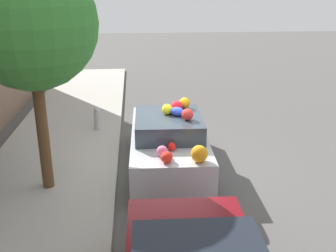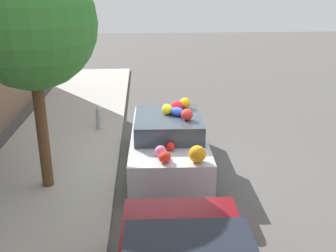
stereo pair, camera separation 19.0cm
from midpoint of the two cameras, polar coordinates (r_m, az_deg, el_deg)
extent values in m
plane|color=#565451|center=(9.78, -0.27, -6.17)|extent=(60.00, 60.00, 0.00)
cube|color=#B2ADA3|center=(9.98, -16.03, -6.06)|extent=(24.00, 3.20, 0.12)
cylinder|color=brown|center=(8.62, -17.17, -0.60)|extent=(0.24, 0.24, 2.56)
sphere|color=#388433|center=(8.17, -18.74, 13.96)|extent=(2.59, 2.59, 2.59)
cylinder|color=#B2B2B7|center=(12.18, -9.49, 0.88)|extent=(0.20, 0.20, 0.55)
sphere|color=#B2B2B7|center=(12.08, -9.58, 2.38)|extent=(0.18, 0.18, 0.18)
cube|color=#B7BABF|center=(9.53, 0.57, -2.62)|extent=(4.08, 1.86, 0.66)
cube|color=#333D47|center=(9.18, 0.63, 0.17)|extent=(1.86, 1.58, 0.44)
cylinder|color=black|center=(10.80, -3.96, -1.79)|extent=(0.64, 0.20, 0.64)
cylinder|color=black|center=(10.87, 4.46, -1.68)|extent=(0.64, 0.20, 0.64)
cylinder|color=black|center=(8.53, -4.44, -7.93)|extent=(0.64, 0.20, 0.64)
cylinder|color=black|center=(8.61, 6.30, -7.72)|extent=(0.64, 0.20, 0.64)
sphere|color=orange|center=(7.75, 4.99, -4.07)|extent=(0.40, 0.40, 0.34)
sphere|color=#F99D10|center=(10.17, -3.46, 1.36)|extent=(0.25, 0.25, 0.19)
ellipsoid|color=red|center=(7.73, 0.23, -4.55)|extent=(0.35, 0.34, 0.22)
sphere|color=yellow|center=(9.19, 0.46, 2.44)|extent=(0.28, 0.28, 0.25)
ellipsoid|color=blue|center=(9.09, 1.92, 2.10)|extent=(0.40, 0.42, 0.20)
sphere|color=pink|center=(7.97, -0.40, -3.70)|extent=(0.31, 0.31, 0.24)
ellipsoid|color=pink|center=(9.36, 0.98, 2.44)|extent=(0.23, 0.22, 0.15)
sphere|color=red|center=(10.80, -1.02, 2.45)|extent=(0.23, 0.23, 0.17)
sphere|color=orange|center=(9.66, 3.05, 3.34)|extent=(0.36, 0.36, 0.27)
sphere|color=red|center=(9.30, 1.88, 2.79)|extent=(0.37, 0.37, 0.29)
sphere|color=pink|center=(10.35, -0.05, 1.99)|extent=(0.38, 0.38, 0.28)
ellipsoid|color=red|center=(8.28, 1.02, -3.00)|extent=(0.24, 0.21, 0.18)
ellipsoid|color=black|center=(9.36, 2.19, 2.61)|extent=(0.28, 0.35, 0.20)
sphere|color=red|center=(8.79, 3.40, 1.66)|extent=(0.36, 0.36, 0.26)
camera|label=1|loc=(0.10, -89.42, 0.21)|focal=42.00mm
camera|label=2|loc=(0.10, 90.58, -0.21)|focal=42.00mm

